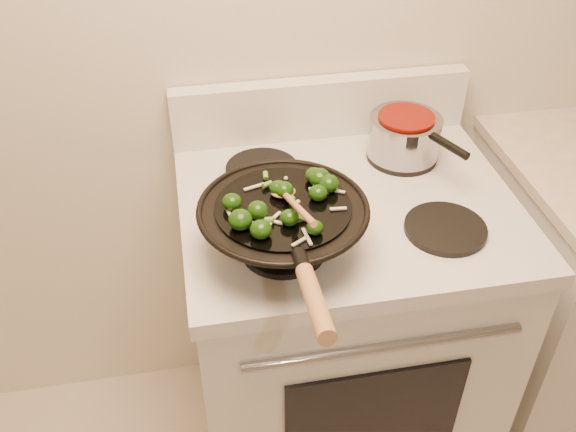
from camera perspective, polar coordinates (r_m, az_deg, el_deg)
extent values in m
cube|color=silver|center=(1.83, 4.47, -10.64)|extent=(0.76, 0.64, 0.88)
cube|color=silver|center=(1.51, 5.31, 0.86)|extent=(0.78, 0.66, 0.04)
cube|color=silver|center=(1.70, 2.93, 9.61)|extent=(0.78, 0.05, 0.16)
cylinder|color=gray|center=(1.37, 8.56, -11.49)|extent=(0.60, 0.02, 0.02)
cube|color=black|center=(1.55, 7.69, -16.83)|extent=(0.42, 0.01, 0.28)
cylinder|color=black|center=(1.35, -0.41, -2.88)|extent=(0.18, 0.18, 0.01)
cylinder|color=black|center=(1.44, 13.81, -1.09)|extent=(0.18, 0.18, 0.01)
cylinder|color=black|center=(1.59, -2.32, 4.17)|extent=(0.18, 0.18, 0.01)
cylinder|color=black|center=(1.66, 10.07, 5.37)|extent=(0.18, 0.18, 0.01)
torus|color=black|center=(1.28, -0.44, 0.70)|extent=(0.35, 0.35, 0.01)
cylinder|color=black|center=(1.28, -0.44, 0.81)|extent=(0.28, 0.28, 0.01)
cylinder|color=black|center=(1.11, 1.18, -4.04)|extent=(0.03, 0.06, 0.04)
cylinder|color=#A67141|center=(1.02, 2.41, -7.63)|extent=(0.03, 0.18, 0.06)
ellipsoid|color=#133508|center=(1.31, 3.64, 2.88)|extent=(0.04, 0.04, 0.04)
cylinder|color=#518630|center=(1.32, 4.16, 2.55)|extent=(0.02, 0.01, 0.01)
ellipsoid|color=#133508|center=(1.30, -0.35, 2.33)|extent=(0.04, 0.04, 0.03)
ellipsoid|color=#133508|center=(1.29, 2.70, 2.06)|extent=(0.04, 0.04, 0.03)
ellipsoid|color=#133508|center=(1.30, -0.87, 2.48)|extent=(0.04, 0.04, 0.03)
cylinder|color=#518630|center=(1.31, -0.39, 2.22)|extent=(0.01, 0.02, 0.02)
ellipsoid|color=#133508|center=(1.27, -5.01, 1.25)|extent=(0.04, 0.04, 0.03)
ellipsoid|color=#133508|center=(1.21, 2.39, -1.04)|extent=(0.03, 0.03, 0.03)
ellipsoid|color=#133508|center=(1.22, -4.26, -0.33)|extent=(0.05, 0.05, 0.04)
cylinder|color=#518630|center=(1.23, -3.58, -0.72)|extent=(0.02, 0.02, 0.01)
ellipsoid|color=#133508|center=(1.24, -2.72, 0.53)|extent=(0.04, 0.04, 0.04)
ellipsoid|color=#133508|center=(1.23, 0.15, -0.14)|extent=(0.04, 0.04, 0.03)
ellipsoid|color=#133508|center=(1.34, 2.32, 3.65)|extent=(0.04, 0.04, 0.03)
cylinder|color=#518630|center=(1.35, 2.78, 3.38)|extent=(0.01, 0.02, 0.01)
ellipsoid|color=#133508|center=(1.20, -2.43, -1.21)|extent=(0.04, 0.04, 0.04)
ellipsoid|color=#133508|center=(1.33, 2.83, 3.41)|extent=(0.05, 0.05, 0.04)
cube|color=silver|center=(1.24, -1.51, -0.42)|extent=(0.05, 0.03, 0.00)
cube|color=silver|center=(1.33, -3.01, 2.61)|extent=(0.05, 0.02, 0.00)
cube|color=silver|center=(1.26, -5.20, 0.16)|extent=(0.02, 0.05, 0.00)
cube|color=silver|center=(1.24, -3.96, -0.47)|extent=(0.04, 0.02, 0.00)
cube|color=silver|center=(1.20, 1.70, -1.85)|extent=(0.01, 0.05, 0.00)
cube|color=silver|center=(1.33, 2.73, 2.52)|extent=(0.04, 0.01, 0.00)
cube|color=silver|center=(1.24, -1.27, -0.17)|extent=(0.03, 0.04, 0.00)
cube|color=silver|center=(1.32, 4.13, 2.28)|extent=(0.04, 0.03, 0.00)
cube|color=silver|center=(1.19, 1.05, -2.28)|extent=(0.04, 0.02, 0.00)
cube|color=silver|center=(1.32, 3.77, 2.34)|extent=(0.04, 0.04, 0.00)
cube|color=silver|center=(1.22, -1.76, -0.98)|extent=(0.02, 0.04, 0.00)
cube|color=silver|center=(1.27, 4.48, 0.66)|extent=(0.03, 0.01, 0.00)
cylinder|color=#5A9630|center=(1.27, -2.72, 1.05)|extent=(0.02, 0.02, 0.01)
cylinder|color=#5A9630|center=(1.33, -1.88, 2.84)|extent=(0.03, 0.02, 0.01)
cylinder|color=#5A9630|center=(1.23, -1.65, -0.32)|extent=(0.01, 0.02, 0.02)
cylinder|color=#5A9630|center=(1.35, -2.00, 3.62)|extent=(0.02, 0.03, 0.02)
cylinder|color=#5A9630|center=(1.24, 1.32, -0.17)|extent=(0.02, 0.03, 0.01)
cylinder|color=#5A9630|center=(1.29, 0.29, 1.70)|extent=(0.02, 0.02, 0.02)
sphere|color=beige|center=(1.31, 0.08, 2.07)|extent=(0.01, 0.01, 0.01)
sphere|color=beige|center=(1.28, 0.90, 1.27)|extent=(0.01, 0.01, 0.01)
sphere|color=beige|center=(1.30, -0.01, 1.65)|extent=(0.01, 0.01, 0.01)
sphere|color=beige|center=(1.35, -0.20, 3.37)|extent=(0.01, 0.01, 0.01)
sphere|color=beige|center=(1.30, 0.30, 1.75)|extent=(0.01, 0.01, 0.01)
ellipsoid|color=#A67141|center=(1.30, -0.42, 2.16)|extent=(0.05, 0.04, 0.01)
cylinder|color=#A67141|center=(1.20, 0.88, 0.73)|extent=(0.03, 0.20, 0.09)
cylinder|color=gray|center=(1.63, 10.29, 7.04)|extent=(0.18, 0.18, 0.10)
cylinder|color=#660B04|center=(1.61, 10.50, 8.65)|extent=(0.14, 0.14, 0.01)
cylinder|color=black|center=(1.53, 14.16, 6.07)|extent=(0.06, 0.11, 0.02)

